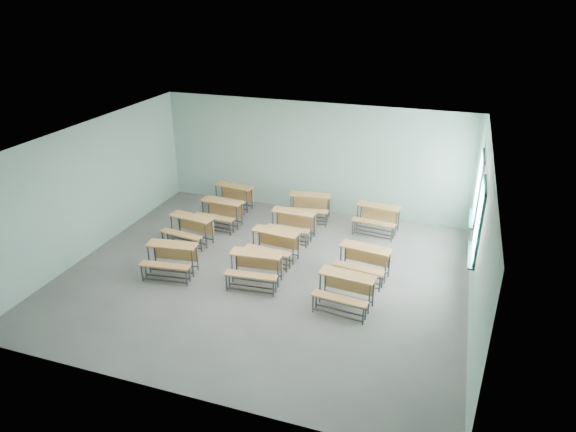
% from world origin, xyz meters
% --- Properties ---
extents(room, '(9.04, 8.04, 3.24)m').
position_xyz_m(room, '(0.08, 0.03, 1.60)').
color(room, gray).
rests_on(room, ground).
extents(desk_unit_r0c0, '(1.24, 0.92, 0.72)m').
position_xyz_m(desk_unit_r0c0, '(-2.04, -0.64, 0.49)').
color(desk_unit_r0c0, '#CD8D4A').
rests_on(desk_unit_r0c0, ground).
extents(desk_unit_r0c1, '(1.22, 0.88, 0.72)m').
position_xyz_m(desk_unit_r0c1, '(-0.05, -0.41, 0.49)').
color(desk_unit_r0c1, '#CD8D4A').
rests_on(desk_unit_r0c1, ground).
extents(desk_unit_r0c2, '(1.22, 0.88, 0.72)m').
position_xyz_m(desk_unit_r0c2, '(2.04, -0.68, 0.49)').
color(desk_unit_r0c2, '#CD8D4A').
rests_on(desk_unit_r0c2, ground).
extents(desk_unit_r1c0, '(1.25, 0.93, 0.72)m').
position_xyz_m(desk_unit_r1c0, '(-2.39, 0.87, 0.49)').
color(desk_unit_r1c0, '#CD8D4A').
rests_on(desk_unit_r1c0, ground).
extents(desk_unit_r1c1, '(1.22, 0.88, 0.72)m').
position_xyz_m(desk_unit_r1c1, '(-0.04, 0.76, 0.49)').
color(desk_unit_r1c1, '#CD8D4A').
rests_on(desk_unit_r1c1, ground).
extents(desk_unit_r1c2, '(1.25, 0.92, 0.72)m').
position_xyz_m(desk_unit_r1c2, '(2.17, 0.62, 0.49)').
color(desk_unit_r1c2, '#CD8D4A').
rests_on(desk_unit_r1c2, ground).
extents(desk_unit_r2c0, '(1.20, 0.84, 0.72)m').
position_xyz_m(desk_unit_r2c0, '(-2.08, 2.08, 0.49)').
color(desk_unit_r2c0, '#CD8D4A').
rests_on(desk_unit_r2c0, ground).
extents(desk_unit_r2c1, '(1.18, 0.82, 0.72)m').
position_xyz_m(desk_unit_r2c1, '(0.02, 2.02, 0.49)').
color(desk_unit_r2c1, '#CD8D4A').
rests_on(desk_unit_r2c1, ground).
extents(desk_unit_r3c0, '(1.25, 0.92, 0.72)m').
position_xyz_m(desk_unit_r3c0, '(-2.26, 3.24, 0.49)').
color(desk_unit_r3c0, '#CD8D4A').
rests_on(desk_unit_r3c0, ground).
extents(desk_unit_r3c1, '(1.24, 0.91, 0.72)m').
position_xyz_m(desk_unit_r3c1, '(0.11, 3.30, 0.49)').
color(desk_unit_r3c1, '#CD8D4A').
rests_on(desk_unit_r3c1, ground).
extents(desk_unit_r3c2, '(1.23, 0.89, 0.72)m').
position_xyz_m(desk_unit_r3c2, '(2.06, 3.10, 0.49)').
color(desk_unit_r3c2, '#CD8D4A').
rests_on(desk_unit_r3c2, ground).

